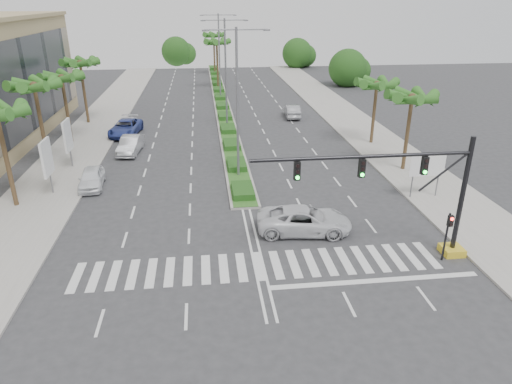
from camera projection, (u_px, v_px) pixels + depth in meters
ground at (259, 266)px, 25.80m from camera, size 160.00×160.00×0.00m
footpath_right at (385, 148)px, 45.69m from camera, size 6.00×120.00×0.15m
footpath_left at (70, 160)px, 42.39m from camera, size 6.00×120.00×0.15m
median at (221, 101)px, 66.86m from camera, size 2.20×75.00×0.20m
median_grass at (221, 100)px, 66.82m from camera, size 1.80×75.00×0.04m
signal_gantry at (424, 202)px, 25.45m from camera, size 12.60×1.20×7.20m
pedestrian_signal at (448, 229)px, 25.53m from camera, size 0.28×0.36×3.00m
direction_sign at (427, 168)px, 33.60m from camera, size 2.70×0.11×3.40m
billboard_near at (47, 158)px, 34.03m from camera, size 0.18×2.10×4.35m
billboard_far at (68, 136)px, 39.51m from camera, size 0.18×2.10×4.35m
palm_left_mid at (34, 89)px, 37.67m from camera, size 4.57×4.68×7.95m
palm_left_far at (62, 80)px, 45.21m from camera, size 4.57×4.68×7.35m
palm_left_end at (80, 65)px, 52.36m from camera, size 4.57×4.68×7.75m
palm_right_near at (412, 100)px, 37.73m from camera, size 4.57×4.68×7.05m
palm_right_far at (377, 86)px, 45.15m from camera, size 4.57×4.68×6.75m
palm_median_a at (217, 44)px, 73.22m from camera, size 4.57×4.68×8.05m
palm_median_b at (214, 37)px, 86.92m from camera, size 4.57×4.68×8.05m
streetlight_near at (237, 97)px, 35.92m from camera, size 5.10×0.25×12.00m
streetlight_mid at (226, 68)px, 50.53m from camera, size 5.10×0.25×12.00m
streetlight_far at (219, 52)px, 65.14m from camera, size 5.10×0.25×12.00m
car_parked_a at (92, 178)px, 36.27m from camera, size 2.15×4.59×1.52m
car_parked_b at (131, 145)px, 44.30m from camera, size 2.23×5.12×1.64m
car_parked_c at (126, 128)px, 50.08m from camera, size 3.43×6.23×1.65m
car_parked_d at (126, 126)px, 51.02m from camera, size 2.57×5.45×1.54m
car_crossing at (304, 220)px, 29.25m from camera, size 6.37×3.54×1.68m
car_right at (292, 111)px, 57.62m from camera, size 2.03×4.95×1.59m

